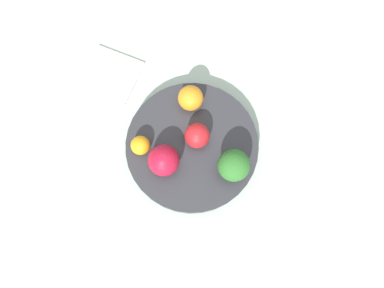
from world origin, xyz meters
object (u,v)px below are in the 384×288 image
(broccoli, at_px, (234,165))
(apple_red, at_px, (164,160))
(apple_green, at_px, (196,135))
(napkin, at_px, (111,75))
(orange_back, at_px, (140,145))
(bowl, at_px, (192,147))
(orange_front, at_px, (191,98))

(broccoli, distance_m, apple_red, 0.13)
(apple_green, relative_size, napkin, 0.37)
(napkin, bearing_deg, orange_back, 60.65)
(apple_green, bearing_deg, broccoli, 84.48)
(broccoli, height_order, napkin, broccoli)
(napkin, bearing_deg, apple_red, 67.82)
(broccoli, height_order, apple_green, broccoli)
(bowl, bearing_deg, napkin, -96.48)
(apple_red, relative_size, apple_green, 1.22)
(apple_red, xyz_separation_m, apple_green, (-0.08, 0.02, -0.01))
(broccoli, xyz_separation_m, apple_green, (-0.01, -0.09, -0.01))
(apple_red, distance_m, orange_back, 0.06)
(apple_green, distance_m, orange_back, 0.11)
(bowl, xyz_separation_m, apple_red, (0.06, -0.02, 0.05))
(apple_green, height_order, orange_front, orange_front)
(bowl, height_order, broccoli, broccoli)
(apple_green, xyz_separation_m, orange_front, (-0.05, -0.05, 0.00))
(broccoli, relative_size, apple_green, 1.42)
(apple_red, relative_size, orange_front, 1.19)
(bowl, distance_m, orange_back, 0.10)
(bowl, bearing_deg, broccoli, 94.79)
(orange_front, bearing_deg, apple_green, 44.52)
(apple_green, relative_size, orange_back, 1.31)
(bowl, height_order, orange_front, orange_front)
(apple_green, bearing_deg, apple_red, -13.33)
(bowl, relative_size, apple_green, 5.36)
(orange_back, relative_size, napkin, 0.28)
(orange_front, xyz_separation_m, orange_back, (0.13, -0.02, -0.01))
(broccoli, distance_m, apple_green, 0.09)
(orange_back, bearing_deg, broccoli, 112.83)
(broccoli, distance_m, napkin, 0.33)
(broccoli, relative_size, apple_red, 1.17)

